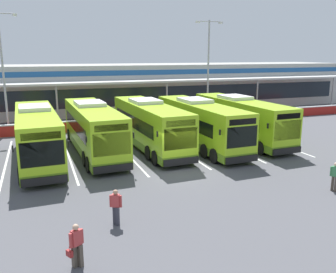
{
  "coord_description": "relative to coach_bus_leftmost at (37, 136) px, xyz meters",
  "views": [
    {
      "loc": [
        -8.16,
        -20.42,
        7.31
      ],
      "look_at": [
        0.39,
        3.0,
        1.6
      ],
      "focal_mm": 38.5,
      "sensor_mm": 36.0,
      "label": 1
    }
  ],
  "objects": [
    {
      "name": "lamp_post_west",
      "position": [
        -2.54,
        10.56,
        4.5
      ],
      "size": [
        3.24,
        0.28,
        11.0
      ],
      "color": "#9E9EA3",
      "rests_on": "ground"
    },
    {
      "name": "bay_stripe_centre",
      "position": [
        10.45,
        0.49,
        -1.78
      ],
      "size": [
        0.14,
        13.0,
        0.01
      ],
      "primitive_type": "cube",
      "color": "silver",
      "rests_on": "ground"
    },
    {
      "name": "bay_stripe_east",
      "position": [
        18.85,
        0.49,
        -1.78
      ],
      "size": [
        0.14,
        13.0,
        0.01
      ],
      "primitive_type": "cube",
      "color": "silver",
      "rests_on": "ground"
    },
    {
      "name": "bay_stripe_mid_east",
      "position": [
        14.65,
        0.49,
        -1.78
      ],
      "size": [
        0.14,
        13.0,
        0.01
      ],
      "primitive_type": "cube",
      "color": "silver",
      "rests_on": "ground"
    },
    {
      "name": "coach_bus_rightmost",
      "position": [
        16.51,
        0.64,
        0.0
      ],
      "size": [
        3.26,
        12.24,
        3.78
      ],
      "color": "#9ED11E",
      "rests_on": "ground"
    },
    {
      "name": "coach_bus_left_centre",
      "position": [
        3.98,
        0.87,
        0.0
      ],
      "size": [
        3.26,
        12.24,
        3.78
      ],
      "color": "#9ED11E",
      "rests_on": "ground"
    },
    {
      "name": "coach_bus_leftmost",
      "position": [
        0.0,
        0.0,
        0.0
      ],
      "size": [
        3.26,
        12.24,
        3.78
      ],
      "color": "#9ED11E",
      "rests_on": "ground"
    },
    {
      "name": "lamp_post_centre",
      "position": [
        18.73,
        11.53,
        4.5
      ],
      "size": [
        3.24,
        0.28,
        11.0
      ],
      "color": "#9E9EA3",
      "rests_on": "ground"
    },
    {
      "name": "red_barrier_wall",
      "position": [
        8.35,
        8.99,
        -1.23
      ],
      "size": [
        60.0,
        0.4,
        1.1
      ],
      "color": "maroon",
      "rests_on": "ground"
    },
    {
      "name": "bay_stripe_mid_west",
      "position": [
        6.25,
        0.49,
        -1.78
      ],
      "size": [
        0.14,
        13.0,
        0.01
      ],
      "primitive_type": "cube",
      "color": "silver",
      "rests_on": "ground"
    },
    {
      "name": "pedestrian_near_bin",
      "position": [
        3.06,
        -11.45,
        -0.91
      ],
      "size": [
        0.52,
        0.4,
        1.62
      ],
      "color": "#33333D",
      "rests_on": "ground"
    },
    {
      "name": "coach_bus_right_centre",
      "position": [
        12.34,
        -0.1,
        0.0
      ],
      "size": [
        3.26,
        12.24,
        3.78
      ],
      "color": "#9ED11E",
      "rests_on": "ground"
    },
    {
      "name": "terminal_building",
      "position": [
        8.35,
        21.4,
        1.23
      ],
      "size": [
        70.0,
        13.0,
        6.0
      ],
      "color": "#B7B7B2",
      "rests_on": "ground"
    },
    {
      "name": "pedestrian_child",
      "position": [
        15.08,
        -11.6,
        -0.91
      ],
      "size": [
        0.43,
        0.46,
        1.62
      ],
      "color": "#4C4238",
      "rests_on": "ground"
    },
    {
      "name": "coach_bus_centre",
      "position": [
        8.39,
        0.8,
        0.0
      ],
      "size": [
        3.26,
        12.24,
        3.78
      ],
      "color": "#9ED11E",
      "rests_on": "ground"
    },
    {
      "name": "pedestrian_with_handbag",
      "position": [
        1.08,
        -14.18,
        -0.93
      ],
      "size": [
        0.64,
        0.45,
        1.62
      ],
      "color": "#4C4238",
      "rests_on": "ground"
    },
    {
      "name": "ground_plane",
      "position": [
        8.35,
        -5.51,
        -1.79
      ],
      "size": [
        200.0,
        200.0,
        0.0
      ],
      "primitive_type": "plane",
      "color": "#4C4C51"
    },
    {
      "name": "bay_stripe_west",
      "position": [
        2.05,
        0.49,
        -1.78
      ],
      "size": [
        0.14,
        13.0,
        0.01
      ],
      "primitive_type": "cube",
      "color": "silver",
      "rests_on": "ground"
    },
    {
      "name": "bay_stripe_far_west",
      "position": [
        -2.15,
        0.49,
        -1.78
      ],
      "size": [
        0.14,
        13.0,
        0.01
      ],
      "primitive_type": "cube",
      "color": "silver",
      "rests_on": "ground"
    }
  ]
}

